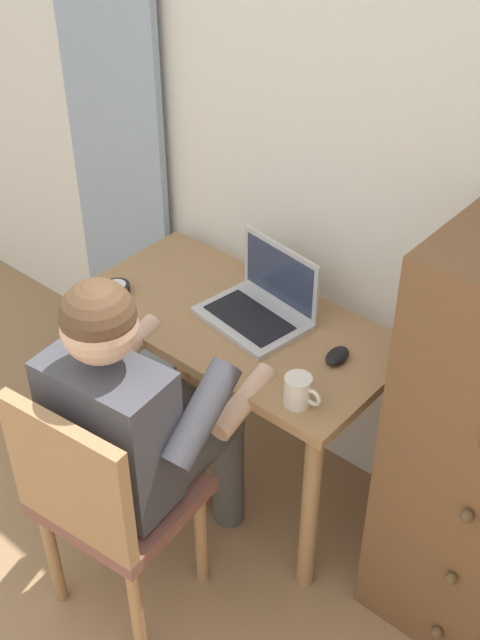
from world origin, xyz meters
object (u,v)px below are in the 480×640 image
(laptop, at_px, (261,303))
(desk_clock, at_px, (117,288))
(computer_mouse, at_px, (337,356))
(coffee_mug, at_px, (299,391))
(person_seated, at_px, (141,416))
(desk, at_px, (237,348))
(chair, at_px, (104,498))

(laptop, distance_m, desk_clock, 0.51)
(computer_mouse, distance_m, coffee_mug, 0.24)
(desk_clock, xyz_separation_m, coffee_mug, (0.81, -0.05, 0.03))
(person_seated, xyz_separation_m, computer_mouse, (0.31, 0.53, 0.06))
(desk, height_order, laptop, laptop)
(desk_clock, bearing_deg, computer_mouse, 13.37)
(chair, height_order, computer_mouse, chair)
(desk, xyz_separation_m, desk_clock, (-0.41, -0.15, 0.14))
(desk, distance_m, desk_clock, 0.46)
(coffee_mug, bearing_deg, chair, -123.79)
(computer_mouse, relative_size, desk_clock, 1.11)
(desk, distance_m, person_seated, 0.50)
(desk, relative_size, chair, 1.21)
(chair, bearing_deg, person_seated, 95.44)
(computer_mouse, xyz_separation_m, desk_clock, (-0.78, -0.19, -0.00))
(chair, relative_size, laptop, 2.41)
(desk, xyz_separation_m, computer_mouse, (0.37, 0.04, 0.14))
(computer_mouse, height_order, desk_clock, computer_mouse)
(laptop, xyz_separation_m, coffee_mug, (0.35, -0.26, -0.00))
(desk, bearing_deg, person_seated, -83.24)
(computer_mouse, bearing_deg, laptop, 170.29)
(laptop, distance_m, coffee_mug, 0.43)
(desk_clock, distance_m, coffee_mug, 0.81)
(desk, height_order, chair, chair)
(chair, relative_size, coffee_mug, 7.49)
(chair, bearing_deg, laptop, 91.87)
(laptop, height_order, computer_mouse, laptop)
(coffee_mug, bearing_deg, computer_mouse, 96.65)
(person_seated, bearing_deg, desk_clock, 143.68)
(desk, height_order, desk_clock, desk_clock)
(laptop, relative_size, computer_mouse, 3.74)
(person_seated, bearing_deg, desk, 96.76)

